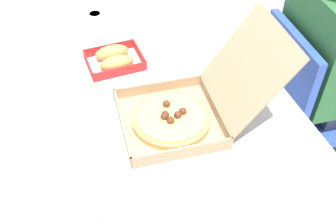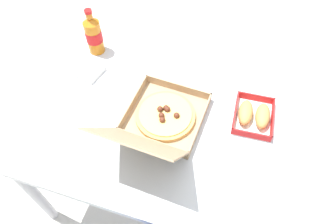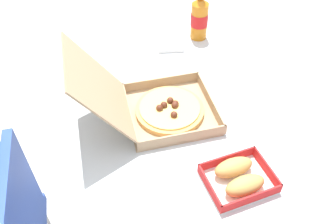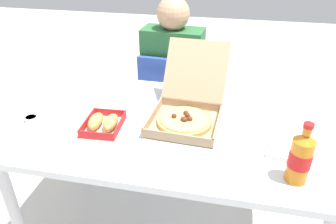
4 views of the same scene
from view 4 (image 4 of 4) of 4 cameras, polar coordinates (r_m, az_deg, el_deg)
dining_table at (r=1.43m, az=0.21°, el=-4.60°), size 1.38×0.81×0.74m
chair at (r=2.08m, az=0.77°, el=1.54°), size 0.42×0.42×0.83m
diner_person at (r=2.04m, az=1.23°, el=7.39°), size 0.37×0.42×1.15m
pizza_box_open at (r=1.39m, az=3.36°, el=0.16°), size 0.32×0.47×0.29m
bread_side_box at (r=1.37m, az=-11.54°, el=-1.94°), size 0.16×0.20×0.06m
cola_bottle at (r=1.12m, az=22.67°, el=-7.53°), size 0.07×0.07×0.22m
paper_menu at (r=1.72m, az=-15.86°, el=3.61°), size 0.23×0.18×0.00m
napkin_pile at (r=1.28m, az=19.92°, el=-6.68°), size 0.13×0.13×0.02m
dipping_sauce_cup at (r=1.52m, az=-23.35°, el=-1.08°), size 0.06×0.06×0.02m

